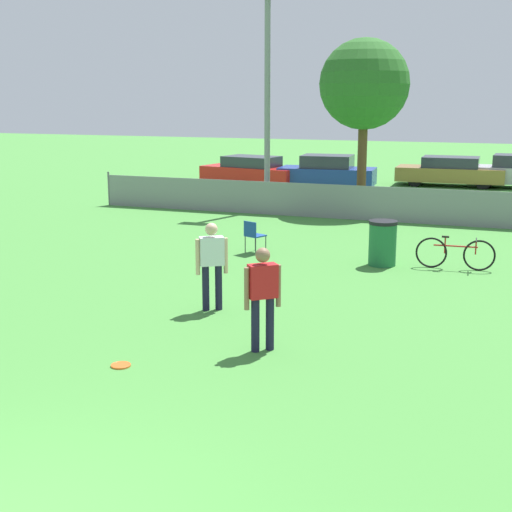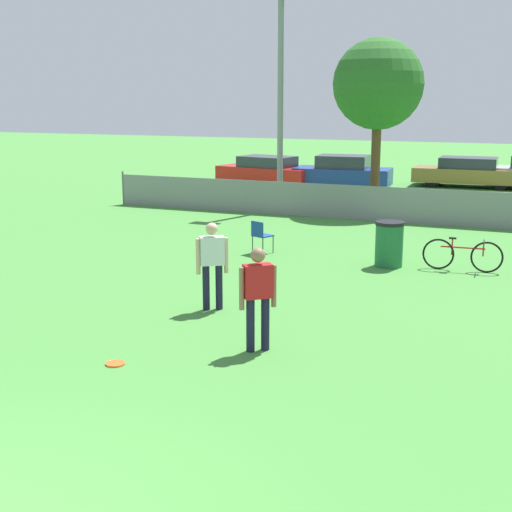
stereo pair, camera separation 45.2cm
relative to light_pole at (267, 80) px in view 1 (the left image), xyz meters
name	(u,v)px [view 1 (the left image)]	position (x,y,z in m)	size (l,w,h in m)	color
fence_backline	(381,204)	(4.19, -1.04, -3.86)	(19.88, 0.07, 1.21)	gray
light_pole	(267,80)	(0.00, 0.00, 0.00)	(0.90, 0.36, 7.35)	gray
tree_near_pole	(364,85)	(3.04, 1.25, -0.17)	(3.06, 3.06, 5.80)	brown
player_defender_red	(263,291)	(4.72, -13.41, -3.46)	(0.47, 0.45, 1.63)	#191933
player_receiver_white	(212,260)	(3.12, -11.71, -3.46)	(0.51, 0.43, 1.63)	#191933
frisbee_disc	(121,365)	(3.01, -14.76, -4.40)	(0.29, 0.29, 0.03)	#E5591E
folding_chair_sideline	(253,234)	(2.09, -6.87, -3.92)	(0.54, 0.55, 0.82)	#333338
bicycle_sideline	(455,253)	(6.99, -6.86, -4.04)	(1.76, 0.44, 0.76)	black
trash_bin	(383,243)	(5.36, -7.04, -3.88)	(0.67, 0.67, 1.05)	#1E6638
parked_car_red	(252,171)	(-3.01, 6.38, -3.77)	(4.70, 2.55, 1.29)	black
parked_car_blue	(327,173)	(0.44, 6.42, -3.73)	(4.17, 2.04, 1.43)	black
parked_car_tan	(450,171)	(5.29, 9.20, -3.77)	(4.64, 1.92, 1.28)	black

